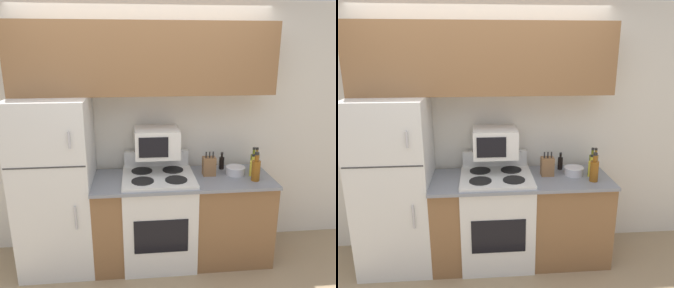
% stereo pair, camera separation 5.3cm
% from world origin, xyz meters
% --- Properties ---
extents(ground_plane, '(12.00, 12.00, 0.00)m').
position_xyz_m(ground_plane, '(0.00, 0.00, 0.00)').
color(ground_plane, tan).
extents(wall_back, '(8.00, 0.05, 2.55)m').
position_xyz_m(wall_back, '(0.00, 0.67, 1.27)').
color(wall_back, silver).
rests_on(wall_back, ground_plane).
extents(lower_cabinets, '(1.73, 0.65, 0.89)m').
position_xyz_m(lower_cabinets, '(0.35, 0.30, 0.45)').
color(lower_cabinets, brown).
rests_on(lower_cabinets, ground_plane).
extents(refrigerator, '(0.69, 0.66, 1.68)m').
position_xyz_m(refrigerator, '(-0.87, 0.32, 0.84)').
color(refrigerator, silver).
rests_on(refrigerator, ground_plane).
extents(upper_cabinets, '(2.43, 0.35, 0.65)m').
position_xyz_m(upper_cabinets, '(0.00, 0.47, 2.01)').
color(upper_cabinets, brown).
rests_on(upper_cabinets, refrigerator).
extents(stove, '(0.69, 0.63, 1.08)m').
position_xyz_m(stove, '(0.11, 0.29, 0.48)').
color(stove, silver).
rests_on(stove, ground_plane).
extents(microwave, '(0.42, 0.36, 0.27)m').
position_xyz_m(microwave, '(0.10, 0.40, 1.22)').
color(microwave, silver).
rests_on(microwave, stove).
extents(knife_block, '(0.12, 0.10, 0.24)m').
position_xyz_m(knife_block, '(0.61, 0.33, 0.98)').
color(knife_block, brown).
rests_on(knife_block, lower_cabinets).
extents(bowl, '(0.19, 0.19, 0.08)m').
position_xyz_m(bowl, '(0.88, 0.32, 0.93)').
color(bowl, silver).
rests_on(bowl, lower_cabinets).
extents(bottle_olive_oil, '(0.06, 0.06, 0.26)m').
position_xyz_m(bottle_olive_oil, '(1.07, 0.37, 0.99)').
color(bottle_olive_oil, '#5B6619').
rests_on(bottle_olive_oil, lower_cabinets).
extents(bottle_soy_sauce, '(0.05, 0.05, 0.18)m').
position_xyz_m(bottle_soy_sauce, '(0.78, 0.49, 0.96)').
color(bottle_soy_sauce, black).
rests_on(bottle_soy_sauce, lower_cabinets).
extents(bottle_vinegar, '(0.06, 0.06, 0.24)m').
position_xyz_m(bottle_vinegar, '(1.13, 0.42, 0.99)').
color(bottle_vinegar, olive).
rests_on(bottle_vinegar, lower_cabinets).
extents(bottle_whiskey, '(0.08, 0.08, 0.28)m').
position_xyz_m(bottle_whiskey, '(1.02, 0.15, 1.00)').
color(bottle_whiskey, brown).
rests_on(bottle_whiskey, lower_cabinets).
extents(bottle_cooking_spray, '(0.06, 0.06, 0.22)m').
position_xyz_m(bottle_cooking_spray, '(1.03, 0.27, 0.98)').
color(bottle_cooking_spray, gold).
rests_on(bottle_cooking_spray, lower_cabinets).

